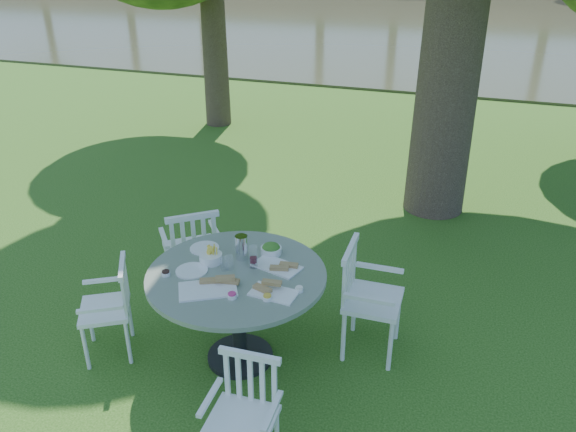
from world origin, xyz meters
name	(u,v)px	position (x,y,z in m)	size (l,w,h in m)	color
ground	(281,301)	(0.00, 0.00, 0.00)	(140.00, 140.00, 0.00)	#1B440E
table	(237,290)	(-0.04, -0.92, 0.70)	(1.44, 1.44, 0.86)	black
chair_ne	(362,291)	(0.88, -0.44, 0.58)	(0.48, 0.51, 0.99)	white
chair_nw	(193,248)	(-0.82, -0.23, 0.58)	(0.68, 0.67, 0.98)	white
chair_sw	(114,302)	(-1.07, -1.17, 0.51)	(0.57, 0.58, 0.86)	white
chair_se	(246,405)	(0.43, -1.87, 0.49)	(0.44, 0.42, 0.84)	white
tableware	(236,263)	(-0.08, -0.85, 0.90)	(1.13, 0.99, 0.21)	white
river	(455,22)	(0.00, 23.00, 0.00)	(100.00, 28.00, 0.12)	#373A22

